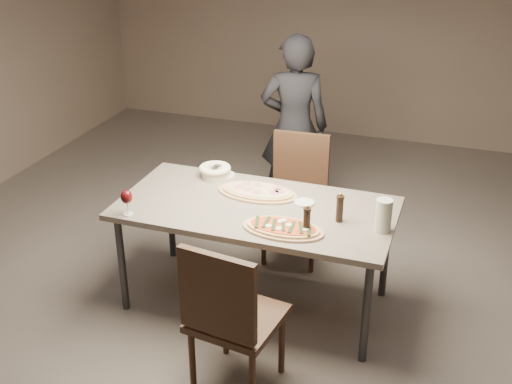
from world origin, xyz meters
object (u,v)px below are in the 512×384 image
(dining_table, at_px, (256,214))
(zucchini_pizza, at_px, (283,228))
(carafe, at_px, (384,215))
(chair_far, at_px, (297,190))
(ham_pizza, at_px, (257,192))
(bread_basket, at_px, (215,170))
(pepper_mill_left, at_px, (307,220))
(diner, at_px, (294,127))
(chair_near, at_px, (229,313))

(dining_table, relative_size, zucchini_pizza, 3.55)
(carafe, bearing_deg, chair_far, 132.88)
(dining_table, bearing_deg, ham_pizza, 105.90)
(bread_basket, height_order, chair_far, chair_far)
(ham_pizza, relative_size, pepper_mill_left, 2.99)
(chair_far, bearing_deg, bread_basket, 36.94)
(bread_basket, xyz_separation_m, chair_far, (0.50, 0.42, -0.26))
(chair_far, bearing_deg, carafe, 129.96)
(dining_table, relative_size, ham_pizza, 3.25)
(dining_table, xyz_separation_m, ham_pizza, (-0.05, 0.17, 0.07))
(zucchini_pizza, bearing_deg, carafe, 19.17)
(carafe, bearing_deg, diner, 123.55)
(dining_table, xyz_separation_m, pepper_mill_left, (0.40, -0.24, 0.14))
(bread_basket, distance_m, carafe, 1.32)
(dining_table, height_order, carafe, carafe)
(carafe, bearing_deg, chair_near, -129.28)
(ham_pizza, distance_m, bread_basket, 0.42)
(zucchini_pizza, height_order, diner, diner)
(dining_table, relative_size, chair_far, 1.88)
(ham_pizza, xyz_separation_m, bread_basket, (-0.38, 0.17, 0.03))
(diner, bearing_deg, ham_pizza, 79.92)
(carafe, xyz_separation_m, diner, (-0.98, 1.48, -0.06))
(chair_far, bearing_deg, chair_near, 90.06)
(chair_near, xyz_separation_m, diner, (-0.31, 2.31, 0.24))
(diner, bearing_deg, pepper_mill_left, 93.70)
(chair_near, bearing_deg, zucchini_pizza, 87.87)
(dining_table, distance_m, pepper_mill_left, 0.49)
(zucchini_pizza, xyz_separation_m, chair_far, (-0.19, 1.02, -0.23))
(dining_table, bearing_deg, bread_basket, 141.38)
(dining_table, bearing_deg, chair_near, -80.13)
(ham_pizza, xyz_separation_m, carafe, (0.88, -0.23, 0.09))
(chair_far, bearing_deg, zucchini_pizza, 97.91)
(bread_basket, distance_m, chair_far, 0.70)
(dining_table, distance_m, ham_pizza, 0.19)
(carafe, relative_size, chair_near, 0.21)
(bread_basket, bearing_deg, carafe, -17.77)
(zucchini_pizza, distance_m, carafe, 0.61)
(ham_pizza, height_order, chair_far, chair_far)
(diner, bearing_deg, carafe, 108.72)
(ham_pizza, relative_size, diner, 0.35)
(carafe, distance_m, diner, 1.78)
(zucchini_pizza, height_order, bread_basket, bread_basket)
(ham_pizza, relative_size, chair_near, 0.56)
(dining_table, distance_m, zucchini_pizza, 0.37)
(chair_near, bearing_deg, diner, 105.23)
(dining_table, height_order, bread_basket, bread_basket)
(bread_basket, distance_m, diner, 1.11)
(pepper_mill_left, xyz_separation_m, diner, (-0.56, 1.66, -0.05))
(dining_table, xyz_separation_m, zucchini_pizza, (0.26, -0.26, 0.07))
(dining_table, xyz_separation_m, bread_basket, (-0.43, 0.34, 0.11))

